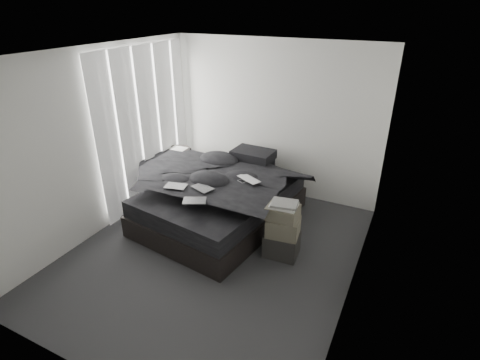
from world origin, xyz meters
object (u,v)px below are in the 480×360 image
at_px(laptop, 246,175).
at_px(box_lower, 282,244).
at_px(bed, 220,210).
at_px(side_stand, 180,168).

distance_m(laptop, box_lower, 1.09).
xyz_separation_m(bed, laptop, (0.44, -0.01, 0.70)).
height_order(bed, laptop, laptop).
distance_m(bed, laptop, 0.82).
relative_size(bed, side_stand, 3.23).
height_order(bed, side_stand, side_stand).
bearing_deg(side_stand, bed, -30.39).
distance_m(bed, side_stand, 1.44).
xyz_separation_m(laptop, side_stand, (-1.66, 0.73, -0.50)).
xyz_separation_m(bed, box_lower, (1.17, -0.42, 0.00)).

